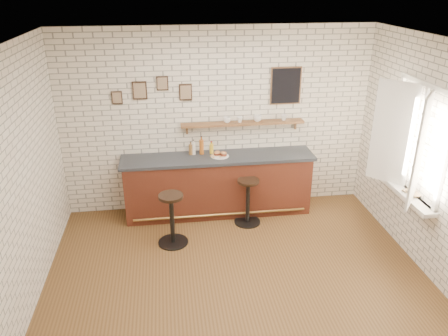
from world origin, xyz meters
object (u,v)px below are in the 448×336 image
at_px(condiment_bottle_yellow, 212,148).
at_px(shelf_cup_a, 227,120).
at_px(bar_stool_left, 172,218).
at_px(bitters_bottle_amber, 202,147).
at_px(book_upper, 409,193).
at_px(sandwich_plate, 220,156).
at_px(bar_stool_right, 248,200).
at_px(book_lower, 408,194).
at_px(bar_counter, 218,185).
at_px(bitters_bottle_white, 194,148).
at_px(shelf_cup_c, 258,118).
at_px(shelf_cup_b, 240,120).
at_px(bitters_bottle_brown, 191,149).
at_px(ciabatta_sandwich, 220,154).
at_px(shelf_cup_d, 284,118).

xyz_separation_m(condiment_bottle_yellow, shelf_cup_a, (0.26, 0.06, 0.45)).
bearing_deg(bar_stool_left, bitters_bottle_amber, 61.57).
relative_size(condiment_bottle_yellow, book_upper, 0.98).
relative_size(sandwich_plate, bar_stool_right, 0.37).
relative_size(bar_stool_left, book_lower, 3.31).
distance_m(bar_counter, bitters_bottle_white, 0.73).
bearing_deg(book_lower, book_upper, -108.28).
bearing_deg(bar_counter, book_upper, -32.86).
bearing_deg(sandwich_plate, bar_stool_right, -45.98).
relative_size(shelf_cup_c, book_lower, 0.54).
relative_size(bitters_bottle_white, bar_stool_right, 0.33).
distance_m(shelf_cup_a, shelf_cup_b, 0.21).
bearing_deg(bitters_bottle_white, bitters_bottle_brown, -180.00).
height_order(bitters_bottle_amber, book_lower, bitters_bottle_amber).
bearing_deg(shelf_cup_a, shelf_cup_c, -40.86).
xyz_separation_m(bitters_bottle_amber, shelf_cup_b, (0.63, 0.06, 0.41)).
height_order(bitters_bottle_white, bitters_bottle_amber, bitters_bottle_amber).
distance_m(sandwich_plate, shelf_cup_c, 0.86).
relative_size(bitters_bottle_amber, book_upper, 1.45).
bearing_deg(book_upper, condiment_bottle_yellow, 144.26).
height_order(sandwich_plate, bitters_bottle_amber, bitters_bottle_amber).
xyz_separation_m(bitters_bottle_white, shelf_cup_a, (0.55, 0.06, 0.44)).
relative_size(shelf_cup_c, book_upper, 0.63).
bearing_deg(bitters_bottle_amber, ciabatta_sandwich, -26.91).
xyz_separation_m(ciabatta_sandwich, bitters_bottle_brown, (-0.46, 0.15, 0.04)).
distance_m(shelf_cup_a, book_lower, 2.90).
relative_size(condiment_bottle_yellow, bar_stool_right, 0.27).
height_order(bar_stool_right, shelf_cup_a, shelf_cup_a).
relative_size(sandwich_plate, bitters_bottle_white, 1.12).
height_order(bitters_bottle_amber, shelf_cup_c, shelf_cup_c).
height_order(bitters_bottle_white, bar_stool_right, bitters_bottle_white).
bearing_deg(condiment_bottle_yellow, bitters_bottle_amber, 180.00).
distance_m(sandwich_plate, bar_stool_left, 1.31).
relative_size(bar_stool_right, shelf_cup_b, 7.91).
relative_size(ciabatta_sandwich, book_lower, 0.98).
distance_m(ciabatta_sandwich, book_upper, 2.84).
distance_m(bitters_bottle_amber, shelf_cup_b, 0.76).
distance_m(bitters_bottle_white, bitters_bottle_amber, 0.13).
bearing_deg(bar_stool_left, bitters_bottle_brown, 69.82).
bearing_deg(shelf_cup_c, bitters_bottle_white, 124.53).
relative_size(bar_stool_right, shelf_cup_a, 6.43).
bearing_deg(ciabatta_sandwich, bar_stool_left, -134.33).
height_order(bitters_bottle_white, shelf_cup_a, shelf_cup_a).
bearing_deg(bitters_bottle_brown, book_lower, -30.57).
relative_size(shelf_cup_d, book_lower, 0.42).
relative_size(bitters_bottle_brown, bitters_bottle_amber, 0.73).
relative_size(bar_counter, sandwich_plate, 11.07).
relative_size(bar_counter, ciabatta_sandwich, 13.11).
relative_size(bitters_bottle_white, bitters_bottle_amber, 0.82).
xyz_separation_m(bitters_bottle_white, shelf_cup_c, (1.05, 0.06, 0.44)).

